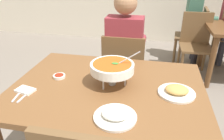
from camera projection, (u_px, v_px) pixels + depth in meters
dining_table_main at (108, 98)px, 1.55m from camera, size 1.32×0.99×0.76m
chair_diner_main at (124, 70)px, 2.30m from camera, size 0.44×0.44×0.90m
diner_main at (125, 48)px, 2.23m from camera, size 0.40×0.45×1.31m
curry_bowl at (112, 68)px, 1.47m from camera, size 0.33×0.30×0.26m
rice_plate at (115, 115)px, 1.19m from camera, size 0.24×0.24×0.06m
appetizer_plate at (177, 91)px, 1.41m from camera, size 0.24×0.24×0.06m
sauce_dish at (59, 76)px, 1.61m from camera, size 0.09×0.09×0.02m
napkin_folded at (25, 90)px, 1.44m from camera, size 0.14×0.11×0.02m
fork_utensil at (18, 94)px, 1.40m from camera, size 0.03×0.17×0.01m
spoon_utensil at (25, 95)px, 1.39m from camera, size 0.02×0.17×0.01m
chair_bg_middle at (195, 33)px, 3.52m from camera, size 0.47×0.47×0.90m
chair_bg_corner at (196, 41)px, 3.15m from camera, size 0.45×0.45×0.90m
patron_bg_middle at (195, 17)px, 3.45m from camera, size 0.45×0.40×1.31m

